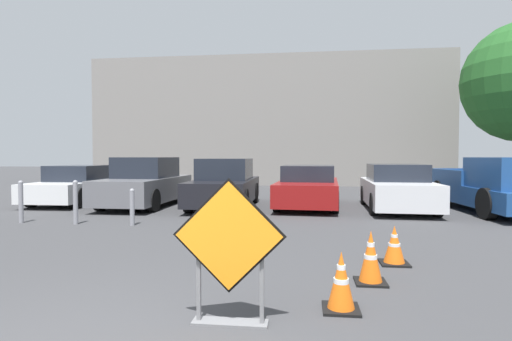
% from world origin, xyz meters
% --- Properties ---
extents(ground_plane, '(96.00, 96.00, 0.00)m').
position_xyz_m(ground_plane, '(0.00, 10.00, 0.00)').
color(ground_plane, '#3D3D3F').
extents(road_closed_sign, '(1.12, 0.20, 1.45)m').
position_xyz_m(road_closed_sign, '(1.20, 1.07, 0.77)').
color(road_closed_sign, black).
rests_on(road_closed_sign, ground_plane).
extents(traffic_cone_nearest, '(0.39, 0.39, 0.64)m').
position_xyz_m(traffic_cone_nearest, '(2.32, 1.60, 0.31)').
color(traffic_cone_nearest, black).
rests_on(traffic_cone_nearest, ground_plane).
extents(traffic_cone_second, '(0.40, 0.40, 0.69)m').
position_xyz_m(traffic_cone_second, '(2.78, 2.58, 0.34)').
color(traffic_cone_second, black).
rests_on(traffic_cone_second, ground_plane).
extents(traffic_cone_third, '(0.43, 0.43, 0.59)m').
position_xyz_m(traffic_cone_third, '(3.30, 3.57, 0.29)').
color(traffic_cone_third, black).
rests_on(traffic_cone_third, ground_plane).
extents(parked_car_nearest, '(1.93, 4.25, 1.34)m').
position_xyz_m(parked_car_nearest, '(-6.08, 10.56, 0.62)').
color(parked_car_nearest, white).
rests_on(parked_car_nearest, ground_plane).
extents(parked_car_second, '(1.93, 4.46, 1.63)m').
position_xyz_m(parked_car_second, '(-3.37, 10.06, 0.74)').
color(parked_car_second, slate).
rests_on(parked_car_second, ground_plane).
extents(parked_car_third, '(1.90, 4.37, 1.58)m').
position_xyz_m(parked_car_third, '(-0.66, 10.04, 0.73)').
color(parked_car_third, black).
rests_on(parked_car_third, ground_plane).
extents(parked_car_fourth, '(2.16, 4.69, 1.36)m').
position_xyz_m(parked_car_fourth, '(2.05, 10.57, 0.64)').
color(parked_car_fourth, maroon).
rests_on(parked_car_fourth, ground_plane).
extents(parked_car_fifth, '(2.02, 4.31, 1.41)m').
position_xyz_m(parked_car_fifth, '(4.76, 10.04, 0.66)').
color(parked_car_fifth, silver).
rests_on(parked_car_fifth, ground_plane).
extents(pickup_truck, '(2.14, 5.47, 1.63)m').
position_xyz_m(pickup_truck, '(7.48, 9.66, 0.74)').
color(pickup_truck, navy).
rests_on(pickup_truck, ground_plane).
extents(bollard_nearest, '(0.12, 0.12, 0.89)m').
position_xyz_m(bollard_nearest, '(-2.18, 6.37, 0.47)').
color(bollard_nearest, gray).
rests_on(bollard_nearest, ground_plane).
extents(bollard_second, '(0.12, 0.12, 1.08)m').
position_xyz_m(bollard_second, '(-3.63, 6.37, 0.57)').
color(bollard_second, gray).
rests_on(bollard_second, ground_plane).
extents(bollard_third, '(0.12, 0.12, 1.06)m').
position_xyz_m(bollard_third, '(-5.08, 6.37, 0.56)').
color(bollard_third, gray).
rests_on(bollard_third, ground_plane).
extents(building_facade_backdrop, '(20.71, 5.00, 7.44)m').
position_xyz_m(building_facade_backdrop, '(-0.29, 22.21, 3.72)').
color(building_facade_backdrop, gray).
rests_on(building_facade_backdrop, ground_plane).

